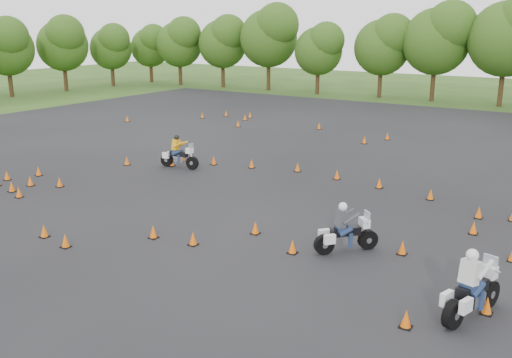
# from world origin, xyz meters

# --- Properties ---
(ground) EXTENTS (140.00, 140.00, 0.00)m
(ground) POSITION_xyz_m (0.00, 0.00, 0.00)
(ground) COLOR #2D5119
(ground) RESTS_ON ground
(asphalt_pad) EXTENTS (62.00, 62.00, 0.00)m
(asphalt_pad) POSITION_xyz_m (0.00, 6.00, 0.01)
(asphalt_pad) COLOR black
(asphalt_pad) RESTS_ON ground
(treeline) EXTENTS (86.96, 32.37, 10.62)m
(treeline) POSITION_xyz_m (3.86, 35.35, 4.65)
(treeline) COLOR #2E4E16
(treeline) RESTS_ON ground
(traffic_cones) EXTENTS (36.78, 33.01, 0.45)m
(traffic_cones) POSITION_xyz_m (0.02, 5.41, 0.23)
(traffic_cones) COLOR #E45B09
(traffic_cones) RESTS_ON asphalt_pad
(rider_grey) EXTENTS (1.98, 2.14, 1.73)m
(rider_grey) POSITION_xyz_m (5.02, 1.65, 0.87)
(rider_grey) COLOR #393C40
(rider_grey) RESTS_ON ground
(rider_yellow) EXTENTS (2.29, 0.95, 1.72)m
(rider_yellow) POSITION_xyz_m (-6.90, 7.37, 0.86)
(rider_yellow) COLOR orange
(rider_yellow) RESTS_ON ground
(rider_white) EXTENTS (1.45, 2.59, 1.91)m
(rider_white) POSITION_xyz_m (9.50, -0.62, 0.96)
(rider_white) COLOR beige
(rider_white) RESTS_ON ground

